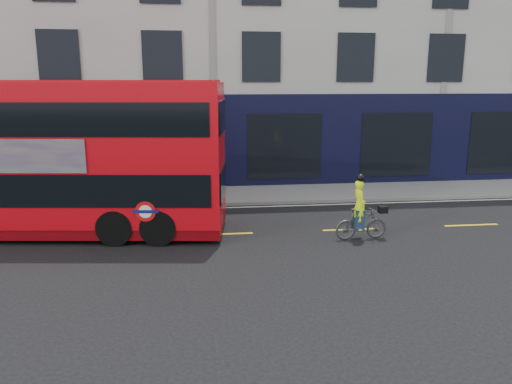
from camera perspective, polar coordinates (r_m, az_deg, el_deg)
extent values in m
plane|color=black|center=(13.80, -3.39, -6.70)|extent=(120.00, 120.00, 0.00)
cube|color=gray|center=(20.03, -4.56, -0.39)|extent=(60.00, 3.00, 0.12)
cube|color=gray|center=(18.57, -4.36, -1.41)|extent=(60.00, 0.12, 0.13)
cube|color=beige|center=(26.18, -5.50, 19.03)|extent=(50.00, 10.00, 15.00)
cube|color=black|center=(21.15, -4.82, 5.64)|extent=(50.00, 0.08, 4.00)
cube|color=silver|center=(18.30, -4.31, -1.83)|extent=(58.00, 0.10, 0.01)
cube|color=red|center=(16.21, -24.28, 4.16)|extent=(11.52, 3.94, 4.05)
cube|color=#680408|center=(16.63, -23.60, -3.28)|extent=(11.51, 3.89, 0.31)
cube|color=black|center=(16.35, -23.99, 1.05)|extent=(11.07, 3.92, 0.92)
cube|color=black|center=(16.10, -24.62, 7.86)|extent=(11.07, 3.92, 0.92)
cube|color=#AB0B13|center=(16.07, -24.95, 11.39)|extent=(11.28, 3.81, 0.08)
cube|color=black|center=(14.95, -3.77, 1.13)|extent=(0.32, 2.30, 0.92)
cube|color=black|center=(14.68, -3.88, 8.61)|extent=(0.32, 2.30, 0.92)
cylinder|color=red|center=(14.11, -12.53, -2.20)|extent=(0.57, 0.09, 0.57)
cylinder|color=white|center=(14.10, -12.54, -2.20)|extent=(0.37, 0.07, 0.37)
cube|color=#0C1459|center=(14.10, -12.54, -2.21)|extent=(0.72, 0.11, 0.09)
cylinder|color=black|center=(15.42, -10.27, -2.80)|extent=(1.34, 2.72, 1.03)
cylinder|color=black|center=(15.69, -14.70, -2.75)|extent=(1.34, 2.72, 1.03)
imported|color=#414346|center=(14.93, 11.94, -3.56)|extent=(1.59, 0.55, 0.94)
imported|color=#D6FA0C|center=(14.75, 11.71, -1.45)|extent=(0.38, 0.55, 1.45)
cube|color=black|center=(15.09, 14.31, -1.96)|extent=(0.27, 0.22, 0.20)
cube|color=#1C304C|center=(14.87, 11.64, -3.14)|extent=(0.29, 0.36, 0.63)
sphere|color=black|center=(14.58, 11.85, 1.59)|extent=(0.24, 0.24, 0.24)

